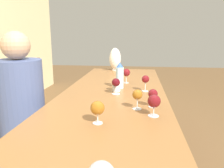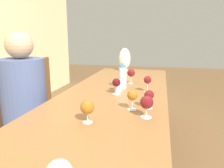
# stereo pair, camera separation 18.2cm
# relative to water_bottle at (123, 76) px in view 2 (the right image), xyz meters

# --- Properties ---
(dining_table) EXTENTS (2.81, 0.91, 0.75)m
(dining_table) POSITION_rel_water_bottle_xyz_m (-0.20, 0.04, -0.19)
(dining_table) COLOR #936033
(dining_table) RESTS_ON ground_plane
(water_bottle) EXTENTS (0.08, 0.08, 0.25)m
(water_bottle) POSITION_rel_water_bottle_xyz_m (0.00, 0.00, 0.00)
(water_bottle) COLOR #ADCCD6
(water_bottle) RESTS_ON dining_table
(water_tumbler) EXTENTS (0.07, 0.07, 0.10)m
(water_tumbler) POSITION_rel_water_bottle_xyz_m (-0.12, 0.02, -0.07)
(water_tumbler) COLOR silver
(water_tumbler) RESTS_ON dining_table
(vase) EXTENTS (0.16, 0.16, 0.32)m
(vase) POSITION_rel_water_bottle_xyz_m (1.06, 0.16, 0.05)
(vase) COLOR silver
(vase) RESTS_ON dining_table
(wine_glass_0) EXTENTS (0.07, 0.07, 0.14)m
(wine_glass_0) POSITION_rel_water_bottle_xyz_m (-0.22, 0.01, -0.02)
(wine_glass_0) COLOR silver
(wine_glass_0) RESTS_ON dining_table
(wine_glass_1) EXTENTS (0.08, 0.08, 0.14)m
(wine_glass_1) POSITION_rel_water_bottle_xyz_m (-0.71, -0.28, -0.02)
(wine_glass_1) COLOR silver
(wine_glass_1) RESTS_ON dining_table
(wine_glass_2) EXTENTS (0.08, 0.08, 0.15)m
(wine_glass_2) POSITION_rel_water_bottle_xyz_m (0.24, -0.05, -0.01)
(wine_glass_2) COLOR silver
(wine_glass_2) RESTS_ON dining_table
(wine_glass_4) EXTENTS (0.08, 0.08, 0.14)m
(wine_glass_4) POSITION_rel_water_bottle_xyz_m (-0.87, 0.05, -0.03)
(wine_glass_4) COLOR silver
(wine_glass_4) RESTS_ON dining_table
(wine_glass_5) EXTENTS (0.07, 0.07, 0.15)m
(wine_glass_5) POSITION_rel_water_bottle_xyz_m (-0.09, -0.24, -0.01)
(wine_glass_5) COLOR silver
(wine_glass_5) RESTS_ON dining_table
(wine_glass_6) EXTENTS (0.07, 0.07, 0.14)m
(wine_glass_6) POSITION_rel_water_bottle_xyz_m (-0.59, -0.17, -0.02)
(wine_glass_6) COLOR silver
(wine_glass_6) RESTS_ON dining_table
(wine_glass_7) EXTENTS (0.07, 0.07, 0.13)m
(wine_glass_7) POSITION_rel_water_bottle_xyz_m (-0.53, -0.28, -0.03)
(wine_glass_7) COLOR silver
(wine_glass_7) RESTS_ON dining_table
(chair_near) EXTENTS (0.44, 0.44, 1.00)m
(chair_near) POSITION_rel_water_bottle_xyz_m (-0.44, 0.84, -0.35)
(chair_near) COLOR brown
(chair_near) RESTS_ON ground_plane
(chair_far) EXTENTS (0.44, 0.44, 1.00)m
(chair_far) POSITION_rel_water_bottle_xyz_m (0.15, 0.84, -0.35)
(chair_far) COLOR brown
(chair_far) RESTS_ON ground_plane
(person_near) EXTENTS (0.37, 0.37, 1.29)m
(person_near) POSITION_rel_water_bottle_xyz_m (-0.44, 0.75, -0.19)
(person_near) COLOR #2D2D38
(person_near) RESTS_ON ground_plane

